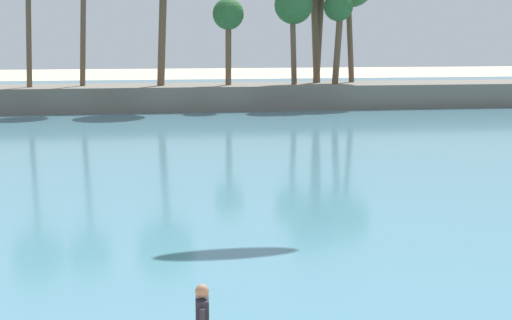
# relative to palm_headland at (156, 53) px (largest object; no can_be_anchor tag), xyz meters

# --- Properties ---
(sea) EXTENTS (220.00, 87.40, 0.06)m
(sea) POSITION_rel_palm_headland_xyz_m (0.64, -3.75, -4.10)
(sea) COLOR teal
(sea) RESTS_ON ground
(palm_headland) EXTENTS (118.23, 7.01, 13.49)m
(palm_headland) POSITION_rel_palm_headland_xyz_m (0.00, 0.00, 0.00)
(palm_headland) COLOR slate
(palm_headland) RESTS_ON ground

